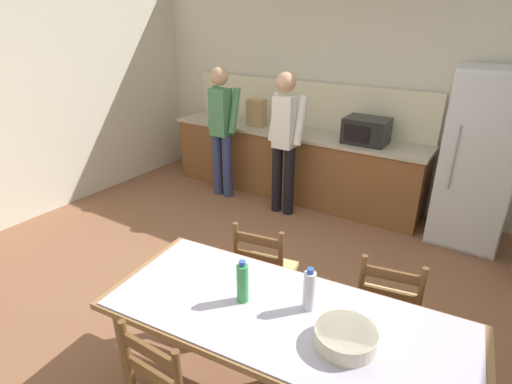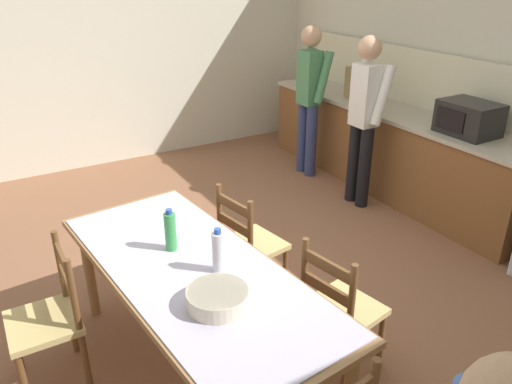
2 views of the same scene
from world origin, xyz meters
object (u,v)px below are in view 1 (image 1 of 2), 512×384
object	(u,v)px
bottle_near_centre	(243,282)
chair_side_far_right	(387,309)
serving_bowl	(346,336)
chair_side_far_left	(264,272)
person_at_sink	(222,127)
refrigerator	(480,160)
microwave	(366,131)
dining_table	(283,325)
paper_bag	(257,113)
bottle_off_centre	(309,290)
person_at_counter	(285,138)

from	to	relation	value
bottle_near_centre	chair_side_far_right	size ratio (longest dim) A/B	0.30
serving_bowl	chair_side_far_left	world-z (taller)	chair_side_far_left
bottle_near_centre	person_at_sink	distance (m)	3.26
refrigerator	microwave	bearing A→B (deg)	179.12
dining_table	bottle_near_centre	xyz separation A→B (m)	(-0.26, -0.03, 0.20)
paper_bag	chair_side_far_right	xyz separation A→B (m)	(2.50, -2.22, -0.65)
refrigerator	chair_side_far_left	world-z (taller)	refrigerator
microwave	dining_table	distance (m)	3.07
bottle_near_centre	bottle_off_centre	bearing A→B (deg)	22.00
serving_bowl	bottle_near_centre	bearing A→B (deg)	179.87
microwave	chair_side_far_right	bearing A→B (deg)	-66.60
bottle_off_centre	chair_side_far_left	world-z (taller)	bottle_off_centre
microwave	person_at_sink	world-z (taller)	person_at_sink
dining_table	person_at_counter	world-z (taller)	person_at_counter
dining_table	person_at_counter	size ratio (longest dim) A/B	1.25
paper_bag	chair_side_far_right	world-z (taller)	paper_bag
dining_table	bottle_off_centre	size ratio (longest dim) A/B	8.05
refrigerator	dining_table	size ratio (longest dim) A/B	0.85
bottle_off_centre	serving_bowl	distance (m)	0.32
microwave	chair_side_far_left	xyz separation A→B (m)	(0.02, -2.32, -0.62)
microwave	person_at_sink	size ratio (longest dim) A/B	0.29
serving_bowl	chair_side_far_right	xyz separation A→B (m)	(0.03, 0.79, -0.38)
chair_side_far_left	chair_side_far_right	distance (m)	0.95
refrigerator	serving_bowl	bearing A→B (deg)	-95.53
serving_bowl	chair_side_far_right	world-z (taller)	chair_side_far_right
bottle_near_centre	serving_bowl	xyz separation A→B (m)	(0.63, -0.00, -0.07)
dining_table	person_at_sink	world-z (taller)	person_at_sink
chair_side_far_right	chair_side_far_left	bearing A→B (deg)	-4.76
microwave	person_at_sink	distance (m)	1.84
refrigerator	bottle_off_centre	size ratio (longest dim) A/B	6.88
paper_bag	bottle_near_centre	size ratio (longest dim) A/B	1.33
microwave	paper_bag	xyz separation A→B (m)	(-1.53, -0.01, 0.03)
paper_bag	chair_side_far_right	bearing A→B (deg)	-41.62
refrigerator	person_at_counter	xyz separation A→B (m)	(-2.04, -0.50, 0.05)
bottle_near_centre	person_at_sink	world-z (taller)	person_at_sink
refrigerator	bottle_near_centre	distance (m)	3.14
chair_side_far_right	bottle_off_centre	bearing A→B (deg)	54.14
dining_table	chair_side_far_right	bearing A→B (deg)	62.33
bottle_near_centre	bottle_off_centre	world-z (taller)	same
refrigerator	bottle_off_centre	world-z (taller)	refrigerator
microwave	serving_bowl	distance (m)	3.17
chair_side_far_right	bottle_near_centre	bearing A→B (deg)	39.60
microwave	bottle_near_centre	distance (m)	3.04
chair_side_far_left	person_at_sink	size ratio (longest dim) A/B	0.53
paper_bag	serving_bowl	world-z (taller)	paper_bag
microwave	bottle_off_centre	distance (m)	2.96
refrigerator	paper_bag	world-z (taller)	refrigerator
microwave	serving_bowl	world-z (taller)	microwave
microwave	person_at_counter	bearing A→B (deg)	-147.38
dining_table	chair_side_far_right	xyz separation A→B (m)	(0.40, 0.77, -0.25)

